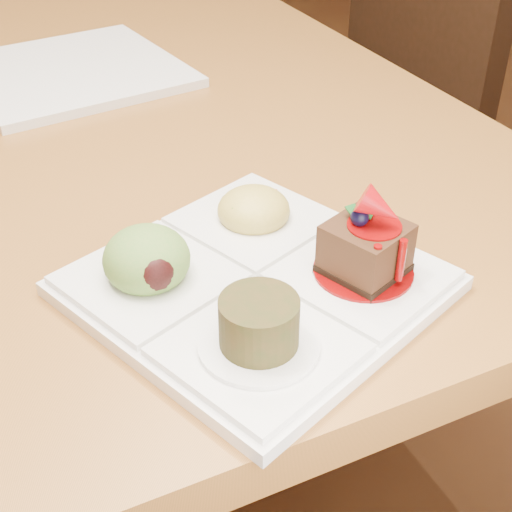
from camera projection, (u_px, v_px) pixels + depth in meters
name	position (u px, v px, depth m)	size (l,w,h in m)	color
ground	(61.00, 387.00, 1.52)	(6.00, 6.00, 0.00)	brown
chair_right	(370.00, 64.00, 1.42)	(0.48, 0.48, 1.06)	black
sampler_plate	(251.00, 272.00, 0.56)	(0.32, 0.32, 0.10)	white
second_plate	(72.00, 71.00, 0.95)	(0.27, 0.27, 0.01)	white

